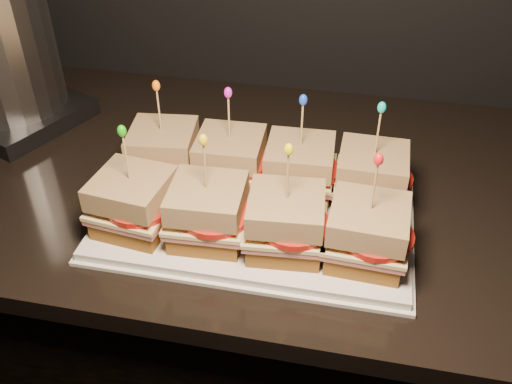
# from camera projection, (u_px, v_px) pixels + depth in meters

# --- Properties ---
(cabinet) EXTENTS (2.32, 0.63, 0.90)m
(cabinet) POSITION_uv_depth(u_px,v_px,m) (338.00, 367.00, 1.22)
(cabinet) COLOR black
(cabinet) RESTS_ON ground
(granite_slab) EXTENTS (2.36, 0.67, 0.03)m
(granite_slab) POSITION_uv_depth(u_px,v_px,m) (363.00, 195.00, 0.94)
(granite_slab) COLOR black
(granite_slab) RESTS_ON cabinet
(platter) EXTENTS (0.45, 0.28, 0.02)m
(platter) POSITION_uv_depth(u_px,v_px,m) (256.00, 216.00, 0.86)
(platter) COLOR white
(platter) RESTS_ON granite_slab
(platter_rim) EXTENTS (0.47, 0.29, 0.01)m
(platter_rim) POSITION_uv_depth(u_px,v_px,m) (256.00, 219.00, 0.86)
(platter_rim) COLOR white
(platter_rim) RESTS_ON granite_slab
(sandwich_0_bread_bot) EXTENTS (0.11, 0.11, 0.03)m
(sandwich_0_bread_bot) POSITION_uv_depth(u_px,v_px,m) (166.00, 167.00, 0.92)
(sandwich_0_bread_bot) COLOR brown
(sandwich_0_bread_bot) RESTS_ON platter
(sandwich_0_ham) EXTENTS (0.12, 0.12, 0.01)m
(sandwich_0_ham) POSITION_uv_depth(u_px,v_px,m) (165.00, 158.00, 0.91)
(sandwich_0_ham) COLOR #B6645E
(sandwich_0_ham) RESTS_ON sandwich_0_bread_bot
(sandwich_0_cheese) EXTENTS (0.12, 0.12, 0.01)m
(sandwich_0_cheese) POSITION_uv_depth(u_px,v_px,m) (164.00, 155.00, 0.90)
(sandwich_0_cheese) COLOR #F2DB96
(sandwich_0_cheese) RESTS_ON sandwich_0_ham
(sandwich_0_tomato) EXTENTS (0.10, 0.10, 0.01)m
(sandwich_0_tomato) POSITION_uv_depth(u_px,v_px,m) (170.00, 154.00, 0.89)
(sandwich_0_tomato) COLOR red
(sandwich_0_tomato) RESTS_ON sandwich_0_cheese
(sandwich_0_bread_top) EXTENTS (0.11, 0.11, 0.03)m
(sandwich_0_bread_top) POSITION_uv_depth(u_px,v_px,m) (162.00, 139.00, 0.89)
(sandwich_0_bread_top) COLOR brown
(sandwich_0_bread_top) RESTS_ON sandwich_0_tomato
(sandwich_0_pick) EXTENTS (0.00, 0.00, 0.09)m
(sandwich_0_pick) POSITION_uv_depth(u_px,v_px,m) (159.00, 113.00, 0.86)
(sandwich_0_pick) COLOR tan
(sandwich_0_pick) RESTS_ON sandwich_0_bread_top
(sandwich_0_frill) EXTENTS (0.01, 0.01, 0.02)m
(sandwich_0_frill) POSITION_uv_depth(u_px,v_px,m) (156.00, 86.00, 0.83)
(sandwich_0_frill) COLOR orange
(sandwich_0_frill) RESTS_ON sandwich_0_pick
(sandwich_1_bread_bot) EXTENTS (0.10, 0.10, 0.03)m
(sandwich_1_bread_bot) POSITION_uv_depth(u_px,v_px,m) (231.00, 175.00, 0.90)
(sandwich_1_bread_bot) COLOR brown
(sandwich_1_bread_bot) RESTS_ON platter
(sandwich_1_ham) EXTENTS (0.11, 0.11, 0.01)m
(sandwich_1_ham) POSITION_uv_depth(u_px,v_px,m) (231.00, 166.00, 0.89)
(sandwich_1_ham) COLOR #B6645E
(sandwich_1_ham) RESTS_ON sandwich_1_bread_bot
(sandwich_1_cheese) EXTENTS (0.11, 0.11, 0.01)m
(sandwich_1_cheese) POSITION_uv_depth(u_px,v_px,m) (230.00, 163.00, 0.89)
(sandwich_1_cheese) COLOR #F2DB96
(sandwich_1_cheese) RESTS_ON sandwich_1_ham
(sandwich_1_tomato) EXTENTS (0.10, 0.10, 0.01)m
(sandwich_1_tomato) POSITION_uv_depth(u_px,v_px,m) (237.00, 162.00, 0.88)
(sandwich_1_tomato) COLOR red
(sandwich_1_tomato) RESTS_ON sandwich_1_cheese
(sandwich_1_bread_top) EXTENTS (0.10, 0.10, 0.03)m
(sandwich_1_bread_top) POSITION_uv_depth(u_px,v_px,m) (230.00, 147.00, 0.87)
(sandwich_1_bread_top) COLOR brown
(sandwich_1_bread_top) RESTS_ON sandwich_1_tomato
(sandwich_1_pick) EXTENTS (0.00, 0.00, 0.09)m
(sandwich_1_pick) POSITION_uv_depth(u_px,v_px,m) (229.00, 120.00, 0.84)
(sandwich_1_pick) COLOR tan
(sandwich_1_pick) RESTS_ON sandwich_1_bread_top
(sandwich_1_frill) EXTENTS (0.01, 0.01, 0.02)m
(sandwich_1_frill) POSITION_uv_depth(u_px,v_px,m) (228.00, 93.00, 0.81)
(sandwich_1_frill) COLOR #D61FD0
(sandwich_1_frill) RESTS_ON sandwich_1_pick
(sandwich_2_bread_bot) EXTENTS (0.10, 0.10, 0.03)m
(sandwich_2_bread_bot) POSITION_uv_depth(u_px,v_px,m) (299.00, 183.00, 0.88)
(sandwich_2_bread_bot) COLOR brown
(sandwich_2_bread_bot) RESTS_ON platter
(sandwich_2_ham) EXTENTS (0.11, 0.11, 0.01)m
(sandwich_2_ham) POSITION_uv_depth(u_px,v_px,m) (299.00, 174.00, 0.87)
(sandwich_2_ham) COLOR #B6645E
(sandwich_2_ham) RESTS_ON sandwich_2_bread_bot
(sandwich_2_cheese) EXTENTS (0.11, 0.11, 0.01)m
(sandwich_2_cheese) POSITION_uv_depth(u_px,v_px,m) (299.00, 171.00, 0.87)
(sandwich_2_cheese) COLOR #F2DB96
(sandwich_2_cheese) RESTS_ON sandwich_2_ham
(sandwich_2_tomato) EXTENTS (0.10, 0.10, 0.01)m
(sandwich_2_tomato) POSITION_uv_depth(u_px,v_px,m) (307.00, 170.00, 0.86)
(sandwich_2_tomato) COLOR red
(sandwich_2_tomato) RESTS_ON sandwich_2_cheese
(sandwich_2_bread_top) EXTENTS (0.10, 0.10, 0.03)m
(sandwich_2_bread_top) POSITION_uv_depth(u_px,v_px,m) (300.00, 155.00, 0.85)
(sandwich_2_bread_top) COLOR brown
(sandwich_2_bread_top) RESTS_ON sandwich_2_tomato
(sandwich_2_pick) EXTENTS (0.00, 0.00, 0.09)m
(sandwich_2_pick) POSITION_uv_depth(u_px,v_px,m) (302.00, 128.00, 0.82)
(sandwich_2_pick) COLOR tan
(sandwich_2_pick) RESTS_ON sandwich_2_bread_top
(sandwich_2_frill) EXTENTS (0.01, 0.01, 0.02)m
(sandwich_2_frill) POSITION_uv_depth(u_px,v_px,m) (303.00, 100.00, 0.80)
(sandwich_2_frill) COLOR blue
(sandwich_2_frill) RESTS_ON sandwich_2_pick
(sandwich_3_bread_bot) EXTENTS (0.10, 0.10, 0.03)m
(sandwich_3_bread_bot) POSITION_uv_depth(u_px,v_px,m) (369.00, 192.00, 0.87)
(sandwich_3_bread_bot) COLOR brown
(sandwich_3_bread_bot) RESTS_ON platter
(sandwich_3_ham) EXTENTS (0.11, 0.11, 0.01)m
(sandwich_3_ham) POSITION_uv_depth(u_px,v_px,m) (370.00, 183.00, 0.86)
(sandwich_3_ham) COLOR #B6645E
(sandwich_3_ham) RESTS_ON sandwich_3_bread_bot
(sandwich_3_cheese) EXTENTS (0.11, 0.11, 0.01)m
(sandwich_3_cheese) POSITION_uv_depth(u_px,v_px,m) (371.00, 179.00, 0.85)
(sandwich_3_cheese) COLOR #F2DB96
(sandwich_3_cheese) RESTS_ON sandwich_3_ham
(sandwich_3_tomato) EXTENTS (0.10, 0.10, 0.01)m
(sandwich_3_tomato) POSITION_uv_depth(u_px,v_px,m) (380.00, 178.00, 0.84)
(sandwich_3_tomato) COLOR red
(sandwich_3_tomato) RESTS_ON sandwich_3_cheese
(sandwich_3_bread_top) EXTENTS (0.10, 0.10, 0.03)m
(sandwich_3_bread_top) POSITION_uv_depth(u_px,v_px,m) (373.00, 163.00, 0.83)
(sandwich_3_bread_top) COLOR brown
(sandwich_3_bread_top) RESTS_ON sandwich_3_tomato
(sandwich_3_pick) EXTENTS (0.00, 0.00, 0.09)m
(sandwich_3_pick) POSITION_uv_depth(u_px,v_px,m) (378.00, 136.00, 0.81)
(sandwich_3_pick) COLOR tan
(sandwich_3_pick) RESTS_ON sandwich_3_bread_top
(sandwich_3_frill) EXTENTS (0.01, 0.01, 0.02)m
(sandwich_3_frill) POSITION_uv_depth(u_px,v_px,m) (382.00, 107.00, 0.78)
(sandwich_3_frill) COLOR #0ACAC0
(sandwich_3_frill) RESTS_ON sandwich_3_pick
(sandwich_4_bread_bot) EXTENTS (0.11, 0.11, 0.03)m
(sandwich_4_bread_bot) POSITION_uv_depth(u_px,v_px,m) (136.00, 218.00, 0.82)
(sandwich_4_bread_bot) COLOR brown
(sandwich_4_bread_bot) RESTS_ON platter
(sandwich_4_ham) EXTENTS (0.12, 0.12, 0.01)m
(sandwich_4_ham) POSITION_uv_depth(u_px,v_px,m) (135.00, 209.00, 0.81)
(sandwich_4_ham) COLOR #B6645E
(sandwich_4_ham) RESTS_ON sandwich_4_bread_bot
(sandwich_4_cheese) EXTENTS (0.12, 0.12, 0.01)m
(sandwich_4_cheese) POSITION_uv_depth(u_px,v_px,m) (134.00, 205.00, 0.80)
(sandwich_4_cheese) COLOR #F2DB96
(sandwich_4_cheese) RESTS_ON sandwich_4_ham
(sandwich_4_tomato) EXTENTS (0.10, 0.10, 0.01)m
(sandwich_4_tomato) POSITION_uv_depth(u_px,v_px,m) (140.00, 204.00, 0.79)
(sandwich_4_tomato) COLOR red
(sandwich_4_tomato) RESTS_ON sandwich_4_cheese
(sandwich_4_bread_top) EXTENTS (0.11, 0.11, 0.03)m
(sandwich_4_bread_top) POSITION_uv_depth(u_px,v_px,m) (131.00, 188.00, 0.79)
(sandwich_4_bread_top) COLOR brown
(sandwich_4_bread_top) RESTS_ON sandwich_4_tomato
(sandwich_4_pick) EXTENTS (0.00, 0.00, 0.09)m
(sandwich_4_pick) POSITION_uv_depth(u_px,v_px,m) (127.00, 160.00, 0.76)
(sandwich_4_pick) COLOR tan
(sandwich_4_pick) RESTS_ON sandwich_4_bread_top
(sandwich_4_frill) EXTENTS (0.01, 0.01, 0.02)m
(sandwich_4_frill) POSITION_uv_depth(u_px,v_px,m) (122.00, 131.00, 0.73)
(sandwich_4_frill) COLOR #1EA710
(sandwich_4_frill) RESTS_ON sandwich_4_pick
(sandwich_5_bread_bot) EXTENTS (0.10, 0.10, 0.03)m
(sandwich_5_bread_bot) POSITION_uv_depth(u_px,v_px,m) (209.00, 228.00, 0.80)
(sandwich_5_bread_bot) COLOR brown
(sandwich_5_bread_bot) RESTS_ON platter
(sandwich_5_ham) EXTENTS (0.11, 0.11, 0.01)m
(sandwich_5_ham) POSITION_uv_depth(u_px,v_px,m) (208.00, 218.00, 0.79)
(sandwich_5_ham) COLOR #B6645E
(sandwich_5_ham) RESTS_ON sandwich_5_bread_bot
(sandwich_5_cheese) EXTENTS (0.11, 0.11, 0.01)m
(sandwich_5_cheese) POSITION_uv_depth(u_px,v_px,m) (208.00, 215.00, 0.79)
(sandwich_5_cheese) COLOR #F2DB96
(sandwich_5_cheese) RESTS_ON sandwich_5_ham
(sandwich_5_tomato) EXTENTS (0.10, 0.10, 0.01)m
(sandwich_5_tomato) POSITION_uv_depth(u_px,v_px,m) (215.00, 214.00, 0.77)
(sandwich_5_tomato) COLOR red
(sandwich_5_tomato) RESTS_ON sandwich_5_cheese
(sandwich_5_bread_top) EXTENTS (0.10, 0.10, 0.03)m
(sandwich_5_bread_top) POSITION_uv_depth(u_px,v_px,m) (207.00, 198.00, 0.77)
(sandwich_5_bread_top) COLOR brown
(sandwich_5_bread_top) RESTS_ON sandwich_5_tomato
(sandwich_5_pick) EXTENTS (0.00, 0.00, 0.09)m
(sandwich_5_pick) POSITION_uv_depth(u_px,v_px,m) (205.00, 169.00, 0.74)
(sandwich_5_pick) COLOR tan
(sandwich_5_pick) RESTS_ON sandwich_5_bread_top
(sandwich_5_frill) EXTENTS (0.01, 0.01, 0.02)m
(sandwich_5_frill) POSITION_uv_depth(u_px,v_px,m) (203.00, 140.00, 0.71)
(sandwich_5_frill) COLOR yellow
(sandwich_5_frill) RESTS_ON sandwich_5_pick
(sandwich_6_bread_bot) EXTENTS (0.11, 0.11, 0.03)m
(sandwich_6_bread_bot) POSITION_uv_depth(u_px,v_px,m) (285.00, 238.00, 0.78)
(sandwich_6_bread_bot) COLOR brown
(sandwich_6_bread_bot) RESTS_ON platter
(sandwich_6_ham) EXTENTS (0.12, 0.11, 0.01)m
(sandwich_6_ham) POSITION_uv_depth(u_px,v_px,m) (285.00, 229.00, 0.77)
(sandwich_6_ham) COLOR #B6645E
(sandwich_6_ham) RESTS_ON sandwich_6_bread_bot
(sandwich_6_cheese) EXTENTS (0.12, 0.11, 0.01)m
(sandwich_6_cheese) POSITION_uv_depth(u_px,v_px,m) (286.00, 225.00, 0.77)
(sandwich_6_cheese) COLOR #F2DB96
(sandwich_6_cheese) RESTS_ON sandwich_6_ham
(sandwich_6_tomato) EXTENTS (0.10, 0.10, 0.01)m
(sandwich_6_tomato) POSITION_uv_depth(u_px,v_px,m) (294.00, 225.00, 0.76)
(sandwich_6_tomato) COLOR red
(sandwich_6_tomato) RESTS_ON sandwich_6_cheese
(sandwich_6_bread_top) EXTENTS (0.11, 0.11, 0.03)m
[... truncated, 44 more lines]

